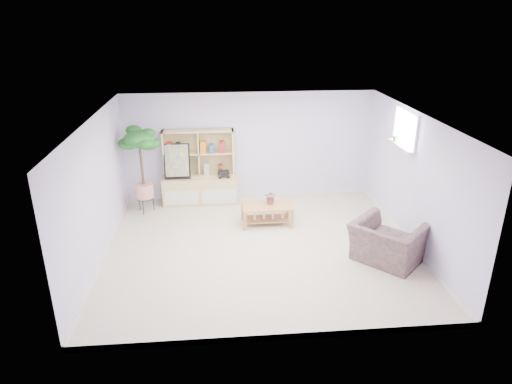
{
  "coord_description": "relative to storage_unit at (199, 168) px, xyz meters",
  "views": [
    {
      "loc": [
        -0.74,
        -7.27,
        4.02
      ],
      "look_at": [
        -0.03,
        0.54,
        0.88
      ],
      "focal_mm": 32.0,
      "sensor_mm": 36.0,
      "label": 1
    }
  ],
  "objects": [
    {
      "name": "sill_plant",
      "position": [
        3.79,
        -1.37,
        0.99
      ],
      "size": [
        0.13,
        0.11,
        0.22
      ],
      "primitive_type": "imported",
      "rotation": [
        0.0,
        0.0,
        0.09
      ],
      "color": "#1F5526",
      "rests_on": "window_sill"
    },
    {
      "name": "table_plant",
      "position": [
        1.44,
        -1.17,
        -0.27
      ],
      "size": [
        0.31,
        0.29,
        0.27
      ],
      "primitive_type": "imported",
      "rotation": [
        0.0,
        0.0,
        -0.36
      ],
      "color": "#255222",
      "rests_on": "coffee_table"
    },
    {
      "name": "ceiling",
      "position": [
        1.12,
        -2.24,
        1.58
      ],
      "size": [
        5.5,
        5.0,
        0.01
      ],
      "primitive_type": "cube",
      "color": "white",
      "rests_on": "walls"
    },
    {
      "name": "window_sill",
      "position": [
        3.79,
        -1.64,
        0.86
      ],
      "size": [
        0.14,
        1.0,
        0.04
      ],
      "primitive_type": "cube",
      "color": "silver",
      "rests_on": "walls"
    },
    {
      "name": "armchair",
      "position": [
        3.22,
        -2.88,
        -0.41
      ],
      "size": [
        1.45,
        1.45,
        0.81
      ],
      "primitive_type": "imported",
      "rotation": [
        0.0,
        0.0,
        2.34
      ],
      "color": "#1D2349",
      "rests_on": "floor"
    },
    {
      "name": "window",
      "position": [
        3.85,
        -1.64,
        1.18
      ],
      "size": [
        0.1,
        0.98,
        0.68
      ],
      "primitive_type": null,
      "color": "#C3DBFF",
      "rests_on": "walls"
    },
    {
      "name": "poster",
      "position": [
        -0.47,
        -0.07,
        0.18
      ],
      "size": [
        0.56,
        0.14,
        0.77
      ],
      "primitive_type": null,
      "rotation": [
        0.0,
        0.0,
        0.01
      ],
      "color": "yellow",
      "rests_on": "storage_unit"
    },
    {
      "name": "coffee_table",
      "position": [
        1.35,
        -1.24,
        -0.61
      ],
      "size": [
        1.0,
        0.56,
        0.41
      ],
      "primitive_type": null,
      "rotation": [
        0.0,
        0.0,
        0.02
      ],
      "color": "#AA6736",
      "rests_on": "floor"
    },
    {
      "name": "walls",
      "position": [
        1.12,
        -2.24,
        0.38
      ],
      "size": [
        5.51,
        5.01,
        2.4
      ],
      "color": "silver",
      "rests_on": "floor"
    },
    {
      "name": "floor",
      "position": [
        1.12,
        -2.24,
        -0.82
      ],
      "size": [
        5.5,
        5.0,
        0.01
      ],
      "primitive_type": "cube",
      "color": "beige",
      "rests_on": "ground"
    },
    {
      "name": "baseboard",
      "position": [
        1.12,
        -2.24,
        -0.77
      ],
      "size": [
        5.5,
        5.0,
        0.1
      ],
      "primitive_type": null,
      "color": "silver",
      "rests_on": "floor"
    },
    {
      "name": "floor_tree",
      "position": [
        -1.16,
        -0.42,
        0.11
      ],
      "size": [
        0.89,
        0.89,
        1.85
      ],
      "primitive_type": null,
      "rotation": [
        0.0,
        0.0,
        0.38
      ],
      "color": "#1F5526",
      "rests_on": "floor"
    },
    {
      "name": "toy_truck",
      "position": [
        0.53,
        -0.1,
        -0.12
      ],
      "size": [
        0.35,
        0.25,
        0.17
      ],
      "primitive_type": null,
      "rotation": [
        0.0,
        0.0,
        0.09
      ],
      "color": "black",
      "rests_on": "storage_unit"
    },
    {
      "name": "storage_unit",
      "position": [
        0.0,
        0.0,
        0.0
      ],
      "size": [
        1.64,
        0.55,
        1.64
      ],
      "primitive_type": null,
      "color": "tan",
      "rests_on": "floor"
    }
  ]
}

